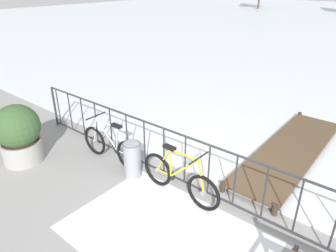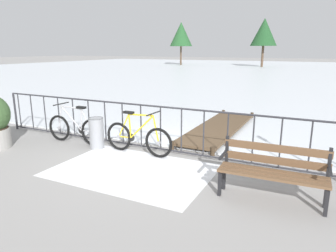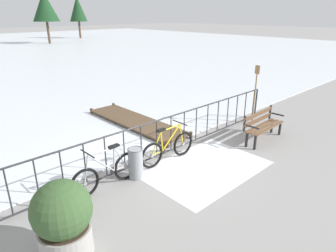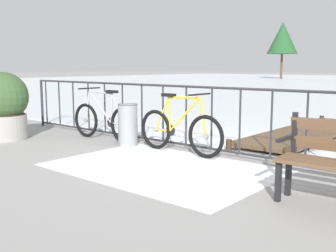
{
  "view_description": "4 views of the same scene",
  "coord_description": "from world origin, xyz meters",
  "px_view_note": "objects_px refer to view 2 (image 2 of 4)",
  "views": [
    {
      "loc": [
        2.55,
        -3.91,
        3.56
      ],
      "look_at": [
        -0.89,
        0.29,
        0.95
      ],
      "focal_mm": 32.99,
      "sensor_mm": 36.0,
      "label": 1
    },
    {
      "loc": [
        3.35,
        -5.89,
        2.28
      ],
      "look_at": [
        0.87,
        -0.88,
        0.88
      ],
      "focal_mm": 32.98,
      "sensor_mm": 36.0,
      "label": 2
    },
    {
      "loc": [
        -4.86,
        -5.29,
        3.59
      ],
      "look_at": [
        0.44,
        0.31,
        0.64
      ],
      "focal_mm": 31.81,
      "sensor_mm": 36.0,
      "label": 3
    },
    {
      "loc": [
        3.82,
        -5.26,
        1.38
      ],
      "look_at": [
        0.04,
        -0.81,
        0.51
      ],
      "focal_mm": 43.33,
      "sensor_mm": 36.0,
      "label": 4
    }
  ],
  "objects_px": {
    "bicycle_near_railing": "(75,129)",
    "trash_bin": "(97,133)",
    "bicycle_second": "(138,138)",
    "park_bench": "(273,168)"
  },
  "relations": [
    {
      "from": "bicycle_near_railing",
      "to": "bicycle_second",
      "type": "distance_m",
      "value": 1.81
    },
    {
      "from": "bicycle_near_railing",
      "to": "trash_bin",
      "type": "relative_size",
      "value": 2.34
    },
    {
      "from": "park_bench",
      "to": "bicycle_near_railing",
      "type": "bearing_deg",
      "value": 169.26
    },
    {
      "from": "bicycle_near_railing",
      "to": "trash_bin",
      "type": "bearing_deg",
      "value": -6.34
    },
    {
      "from": "bicycle_second",
      "to": "park_bench",
      "type": "xyz_separation_m",
      "value": [
        2.99,
        -0.9,
        0.14
      ]
    },
    {
      "from": "bicycle_near_railing",
      "to": "park_bench",
      "type": "bearing_deg",
      "value": -10.74
    },
    {
      "from": "bicycle_near_railing",
      "to": "bicycle_second",
      "type": "bearing_deg",
      "value": -0.2
    },
    {
      "from": "park_bench",
      "to": "trash_bin",
      "type": "relative_size",
      "value": 2.21
    },
    {
      "from": "bicycle_near_railing",
      "to": "bicycle_second",
      "type": "relative_size",
      "value": 1.0
    },
    {
      "from": "bicycle_second",
      "to": "trash_bin",
      "type": "distance_m",
      "value": 1.09
    }
  ]
}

